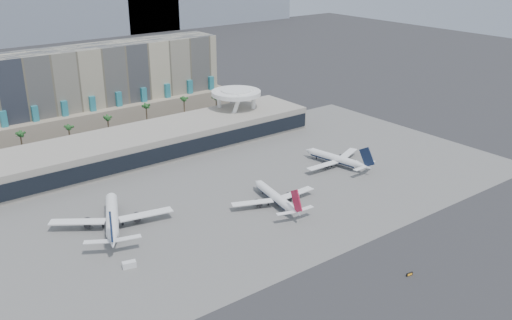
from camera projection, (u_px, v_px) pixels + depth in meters
ground at (306, 248)px, 188.96m from camera, size 900.00×900.00×0.00m
apron_pad at (214, 193)px, 229.59m from camera, size 260.00×130.00×0.06m
hotel at (110, 90)px, 317.37m from camera, size 140.00×30.00×42.00m
terminal at (149, 142)px, 267.75m from camera, size 170.00×32.50×14.50m
saucer_structure at (236, 96)px, 299.09m from camera, size 26.00×26.00×21.89m
palm_row at (129, 114)px, 296.24m from camera, size 157.80×2.80×13.10m
airliner_left at (112, 217)px, 201.31m from camera, size 40.83×42.06×15.47m
airliner_centre at (276, 197)px, 218.71m from camera, size 35.03×36.37×12.65m
airliner_right at (337, 159)px, 256.29m from camera, size 35.38×36.73×12.77m
service_vehicle_a at (129, 265)px, 177.62m from camera, size 4.61×3.06×2.06m
service_vehicle_b at (295, 197)px, 223.94m from camera, size 4.02×3.15×1.81m
taxiway_sign at (409, 274)px, 173.44m from camera, size 2.39×0.70×1.08m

